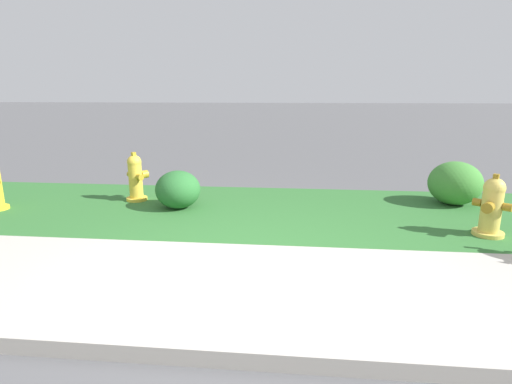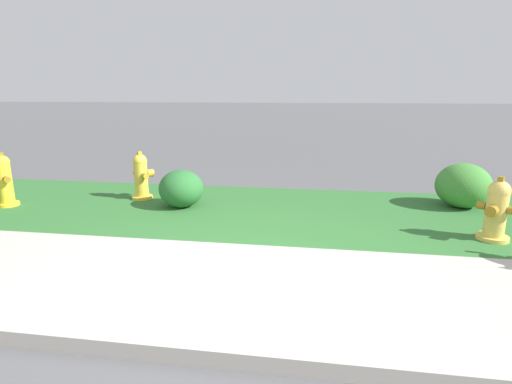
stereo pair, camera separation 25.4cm
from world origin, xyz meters
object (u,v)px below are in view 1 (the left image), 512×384
at_px(fire_hydrant_near_corner, 136,178).
at_px(fire_hydrant_mid_block, 492,207).
at_px(shrub_bush_near_lamp, 455,183).
at_px(shrub_bush_mid_verge, 178,190).

relative_size(fire_hydrant_near_corner, fire_hydrant_mid_block, 1.03).
height_order(fire_hydrant_near_corner, shrub_bush_near_lamp, fire_hydrant_near_corner).
bearing_deg(fire_hydrant_near_corner, shrub_bush_near_lamp, 43.78).
bearing_deg(shrub_bush_near_lamp, fire_hydrant_mid_block, -94.28).
distance_m(fire_hydrant_mid_block, shrub_bush_near_lamp, 1.36).
xyz_separation_m(fire_hydrant_near_corner, shrub_bush_mid_verge, (0.75, -0.34, -0.09)).
bearing_deg(fire_hydrant_mid_block, shrub_bush_near_lamp, -56.14).
height_order(fire_hydrant_near_corner, shrub_bush_mid_verge, fire_hydrant_near_corner).
relative_size(fire_hydrant_mid_block, shrub_bush_near_lamp, 0.97).
relative_size(fire_hydrant_near_corner, shrub_bush_near_lamp, 0.99).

